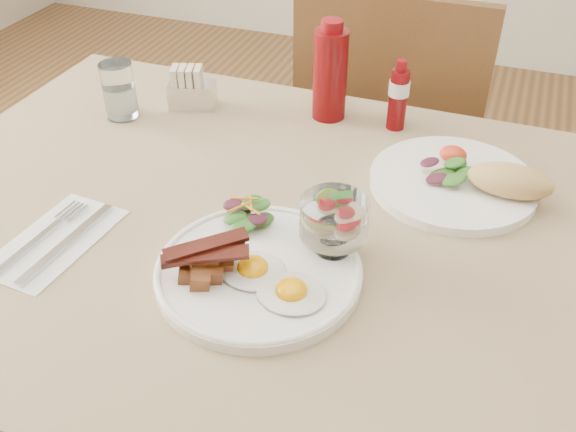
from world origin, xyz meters
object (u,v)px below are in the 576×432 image
main_plate (259,272)px  fruit_cup (334,219)px  second_plate (467,181)px  sugar_caddy (191,91)px  table (301,272)px  water_glass (120,94)px  hot_sauce_bottle (398,96)px  ketchup_bottle (330,73)px  chair_far (390,145)px

main_plate → fruit_cup: size_ratio=2.94×
second_plate → sugar_caddy: size_ratio=2.89×
table → fruit_cup: size_ratio=13.98×
second_plate → water_glass: 0.65m
table → hot_sauce_bottle: hot_sauce_bottle is taller
hot_sauce_bottle → water_glass: (-0.50, -0.14, -0.02)m
table → ketchup_bottle: size_ratio=7.07×
fruit_cup → second_plate: (0.15, 0.23, -0.05)m
fruit_cup → second_plate: size_ratio=0.33×
chair_far → table: bearing=-90.0°
water_glass → second_plate: bearing=-2.1°
main_plate → second_plate: bearing=52.8°
fruit_cup → hot_sauce_bottle: (-0.00, 0.40, -0.00)m
table → chair_far: size_ratio=1.43×
main_plate → water_glass: bearing=141.7°
table → main_plate: (-0.02, -0.12, 0.10)m
water_glass → ketchup_bottle: bearing=20.3°
table → second_plate: 0.30m
main_plate → sugar_caddy: 0.52m
chair_far → second_plate: 0.58m
ketchup_bottle → sugar_caddy: bearing=-167.8°
second_plate → ketchup_bottle: 0.33m
chair_far → hot_sauce_bottle: size_ratio=7.00×
fruit_cup → water_glass: (-0.50, 0.26, -0.02)m
fruit_cup → sugar_caddy: bearing=139.3°
main_plate → sugar_caddy: sugar_caddy is taller
main_plate → sugar_caddy: size_ratio=2.78×
chair_far → fruit_cup: bearing=-85.0°
chair_far → sugar_caddy: bearing=-131.4°
ketchup_bottle → hot_sauce_bottle: ketchup_bottle is taller
main_plate → ketchup_bottle: ketchup_bottle is taller
table → main_plate: size_ratio=4.75×
chair_far → fruit_cup: size_ratio=9.78×
fruit_cup → hot_sauce_bottle: size_ratio=0.72×
second_plate → sugar_caddy: (-0.55, 0.10, 0.02)m
second_plate → hot_sauce_bottle: size_ratio=2.19×
table → sugar_caddy: sugar_caddy is taller
table → hot_sauce_bottle: size_ratio=10.01×
table → main_plate: bearing=-98.8°
chair_far → hot_sauce_bottle: chair_far is taller
ketchup_bottle → fruit_cup: bearing=-71.7°
table → second_plate: bearing=40.8°
sugar_caddy → fruit_cup: bearing=-58.6°
second_plate → sugar_caddy: 0.56m
chair_far → water_glass: bearing=-133.9°
hot_sauce_bottle → sugar_caddy: hot_sauce_bottle is taller
fruit_cup → hot_sauce_bottle: hot_sauce_bottle is taller
table → main_plate: main_plate is taller
sugar_caddy → hot_sauce_bottle: bearing=-9.6°
table → second_plate: size_ratio=4.58×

